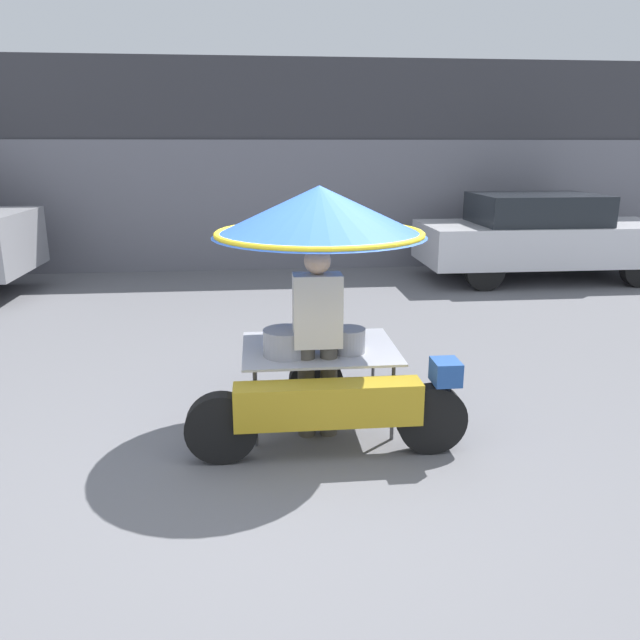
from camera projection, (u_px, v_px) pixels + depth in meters
name	position (u px, v px, depth m)	size (l,w,h in m)	color
ground_plane	(298.00, 454.00, 4.80)	(36.00, 36.00, 0.00)	slate
shopfront_building	(268.00, 166.00, 12.47)	(28.00, 2.06, 3.83)	#38383D
vendor_motorcycle_cart	(321.00, 247.00, 4.92)	(2.14, 1.72, 1.99)	black
vendor_person	(317.00, 334.00, 4.91)	(0.38, 0.22, 1.55)	#4C473D
parked_car	(543.00, 236.00, 10.89)	(4.34, 1.75, 1.50)	black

